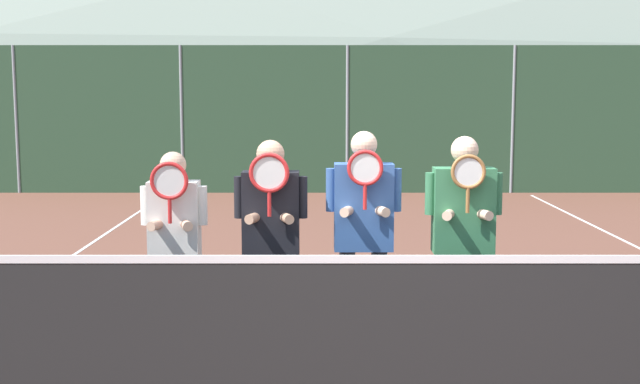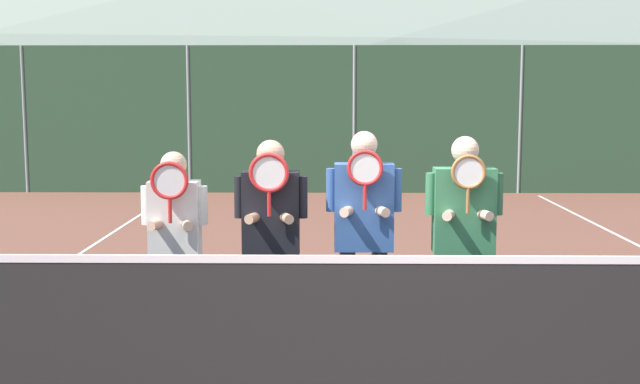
{
  "view_description": "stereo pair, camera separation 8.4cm",
  "coord_description": "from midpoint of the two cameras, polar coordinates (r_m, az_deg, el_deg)",
  "views": [
    {
      "loc": [
        -0.58,
        -5.64,
        2.16
      ],
      "look_at": [
        -0.58,
        0.86,
        1.34
      ],
      "focal_mm": 45.0,
      "sensor_mm": 36.0,
      "label": 1
    },
    {
      "loc": [
        -0.5,
        -5.64,
        2.16
      ],
      "look_at": [
        -0.58,
        0.86,
        1.34
      ],
      "focal_mm": 45.0,
      "sensor_mm": 36.0,
      "label": 2
    }
  ],
  "objects": [
    {
      "name": "hill_distant",
      "position": [
        55.54,
        1.33,
        4.91
      ],
      "size": [
        133.89,
        74.39,
        26.03
      ],
      "color": "gray",
      "rests_on": "ground_plane"
    },
    {
      "name": "player_center_left",
      "position": [
        6.4,
        -3.13,
        -2.68
      ],
      "size": [
        0.58,
        0.34,
        1.78
      ],
      "color": "#56565B",
      "rests_on": "ground_plane"
    },
    {
      "name": "court_line_left_sideline",
      "position": [
        9.5,
        -19.83,
        -6.39
      ],
      "size": [
        0.05,
        16.0,
        0.01
      ],
      "primitive_type": "cube",
      "color": "white",
      "rests_on": "ground_plane"
    },
    {
      "name": "car_far_left",
      "position": [
        20.41,
        -16.2,
        3.45
      ],
      "size": [
        4.22,
        2.03,
        1.87
      ],
      "color": "black",
      "rests_on": "ground_plane"
    },
    {
      "name": "player_rightmost",
      "position": [
        6.55,
        10.54,
        -2.44
      ],
      "size": [
        0.62,
        0.34,
        1.81
      ],
      "color": "#232838",
      "rests_on": "ground_plane"
    },
    {
      "name": "tennis_net",
      "position": [
        5.9,
        6.04,
        -9.1
      ],
      "size": [
        10.37,
        0.09,
        1.09
      ],
      "color": "gray",
      "rests_on": "ground_plane"
    },
    {
      "name": "fence_back",
      "position": [
        17.12,
        2.58,
        5.15
      ],
      "size": [
        21.22,
        0.06,
        3.13
      ],
      "color": "gray",
      "rests_on": "ground_plane"
    },
    {
      "name": "car_center",
      "position": [
        20.05,
        13.51,
        3.27
      ],
      "size": [
        4.11,
        1.99,
        1.7
      ],
      "color": "slate",
      "rests_on": "ground_plane"
    },
    {
      "name": "car_left_of_center",
      "position": [
        19.57,
        -1.4,
        3.36
      ],
      "size": [
        4.54,
        1.91,
        1.69
      ],
      "color": "silver",
      "rests_on": "ground_plane"
    },
    {
      "name": "player_leftmost",
      "position": [
        6.56,
        -9.91,
        -3.17
      ],
      "size": [
        0.54,
        0.34,
        1.69
      ],
      "color": "black",
      "rests_on": "ground_plane"
    },
    {
      "name": "player_center_right",
      "position": [
        6.47,
        3.5,
        -2.31
      ],
      "size": [
        0.61,
        0.34,
        1.85
      ],
      "color": "#56565B",
      "rests_on": "ground_plane"
    },
    {
      "name": "clubhouse_building",
      "position": [
        25.44,
        4.46,
        6.82
      ],
      "size": [
        22.88,
        5.5,
        4.01
      ],
      "color": "tan",
      "rests_on": "ground_plane"
    }
  ]
}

